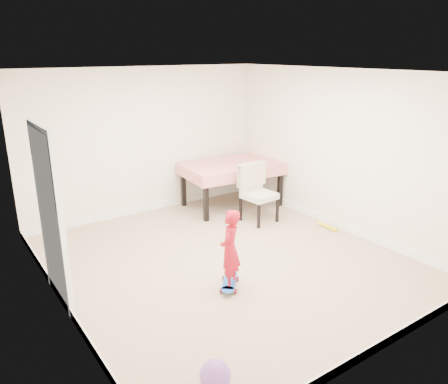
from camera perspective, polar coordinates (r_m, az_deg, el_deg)
ground at (r=6.31m, az=0.30°, el=-8.86°), size 5.00×5.00×0.00m
ceiling at (r=5.63m, az=0.34°, el=15.25°), size 4.50×5.00×0.04m
wall_back at (r=7.94m, az=-10.11°, el=6.46°), size 4.50×0.04×2.60m
wall_front at (r=4.17m, az=20.41°, el=-5.01°), size 4.50×0.04×2.60m
wall_left at (r=4.96m, az=-21.27°, el=-1.50°), size 0.04×5.00×2.60m
wall_right at (r=7.31m, az=14.81°, el=5.16°), size 0.04×5.00×2.60m
door at (r=5.33m, az=-21.66°, el=-3.37°), size 0.11×0.94×2.11m
baseboard_back at (r=8.28m, az=-9.68°, el=-1.96°), size 4.50×0.02×0.12m
baseboard_front at (r=4.77m, az=18.82°, el=-18.91°), size 4.50×0.02×0.12m
baseboard_left at (r=5.47m, az=-19.87°, el=-13.86°), size 0.02×5.00×0.12m
baseboard_right at (r=7.68m, az=14.13°, el=-3.88°), size 0.02×5.00×0.12m
dining_table at (r=8.30m, az=1.01°, el=0.98°), size 1.88×1.27×0.85m
dining_chair at (r=7.52m, az=4.64°, el=-0.22°), size 0.61×0.68×1.01m
skateboard at (r=5.64m, az=0.70°, el=-11.87°), size 0.54×0.57×0.09m
child at (r=5.38m, az=0.78°, el=-7.84°), size 0.44×0.42×1.02m
balloon at (r=4.14m, az=-1.15°, el=-22.85°), size 0.28×0.28×0.28m
foam_toy at (r=7.56m, az=13.34°, el=-4.41°), size 0.07×0.40×0.06m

